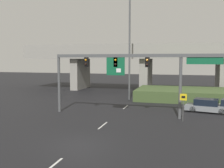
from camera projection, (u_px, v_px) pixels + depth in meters
ground_plane at (80, 144)px, 17.37m from camera, size 160.00×160.00×0.00m
lane_markings at (126, 107)px, 30.74m from camera, size 0.14×37.85×0.01m
signal_gantry at (128, 66)px, 25.56m from camera, size 16.37×0.44×6.11m
speed_limit_sign at (183, 103)px, 23.49m from camera, size 0.60×0.11×2.58m
highway_light_pole_near at (130, 38)px, 35.53m from camera, size 0.70×0.36×16.21m
overpass_bridge at (146, 59)px, 45.93m from camera, size 43.96×8.16×8.12m
grass_embankment at (185, 94)px, 36.46m from camera, size 13.26×8.29×1.46m
parked_sedan_near_right at (207, 106)px, 27.78m from camera, size 4.88×2.72×1.41m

